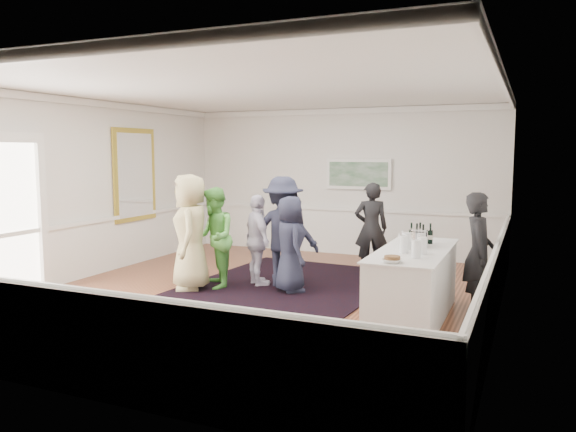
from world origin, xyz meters
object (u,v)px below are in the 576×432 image
at_px(guest_lilac, 258,240).
at_px(ice_bucket, 419,239).
at_px(serving_table, 413,284).
at_px(guest_dark_a, 283,232).
at_px(guest_navy, 290,244).
at_px(guest_tan, 190,232).
at_px(nut_bowl, 392,259).
at_px(guest_dark_b, 371,228).
at_px(bartender, 478,253).
at_px(guest_green, 214,238).

bearing_deg(guest_lilac, ice_bucket, -149.41).
relative_size(serving_table, guest_dark_a, 1.27).
bearing_deg(guest_dark_a, guest_navy, 118.39).
height_order(guest_tan, nut_bowl, guest_tan).
bearing_deg(guest_dark_b, guest_dark_a, 32.72).
relative_size(bartender, guest_dark_a, 0.92).
bearing_deg(bartender, guest_green, 87.94).
bearing_deg(guest_dark_a, guest_lilac, 6.54).
distance_m(serving_table, guest_dark_a, 2.62).
height_order(serving_table, ice_bucket, ice_bucket).
bearing_deg(guest_navy, guest_dark_a, -0.90).
relative_size(ice_bucket, nut_bowl, 1.08).
bearing_deg(guest_lilac, guest_dark_a, -118.11).
xyz_separation_m(guest_tan, ice_bucket, (3.69, 0.04, 0.12)).
distance_m(guest_dark_a, nut_bowl, 3.06).
height_order(guest_dark_a, guest_dark_b, guest_dark_a).
xyz_separation_m(guest_navy, nut_bowl, (2.04, -1.69, 0.21)).
bearing_deg(bartender, guest_navy, 84.75).
xyz_separation_m(guest_tan, guest_dark_a, (1.29, 0.82, -0.02)).
height_order(guest_green, guest_dark_b, guest_dark_b).
height_order(serving_table, guest_dark_b, guest_dark_b).
height_order(guest_green, nut_bowl, guest_green).
bearing_deg(guest_tan, guest_dark_b, 104.63).
distance_m(bartender, guest_dark_a, 3.16).
distance_m(bartender, guest_tan, 4.47).
relative_size(guest_tan, guest_lilac, 1.23).
relative_size(guest_dark_b, ice_bucket, 6.53).
distance_m(serving_table, guest_tan, 3.71).
relative_size(bartender, guest_tan, 0.89).
bearing_deg(guest_green, guest_lilac, 90.45).
distance_m(guest_tan, guest_green, 0.40).
distance_m(guest_tan, guest_lilac, 1.13).
xyz_separation_m(guest_green, guest_dark_a, (1.00, 0.56, 0.09)).
relative_size(serving_table, bartender, 1.39).
bearing_deg(guest_green, guest_navy, 65.62).
distance_m(guest_dark_a, guest_dark_b, 1.92).
xyz_separation_m(guest_tan, guest_green, (0.29, 0.26, -0.11)).
relative_size(guest_lilac, nut_bowl, 6.41).
bearing_deg(nut_bowl, ice_bucket, 86.07).
xyz_separation_m(serving_table, guest_dark_a, (-2.38, 1.00, 0.45)).
distance_m(bartender, guest_navy, 2.88).
bearing_deg(bartender, nut_bowl, 148.26).
bearing_deg(nut_bowl, guest_green, 156.45).
bearing_deg(guest_green, nut_bowl, 31.32).
relative_size(bartender, guest_lilac, 1.10).
bearing_deg(nut_bowl, guest_tan, 161.76).
relative_size(guest_dark_b, nut_bowl, 7.03).
height_order(guest_green, ice_bucket, guest_green).
height_order(guest_lilac, guest_dark_a, guest_dark_a).
height_order(bartender, guest_dark_b, same).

